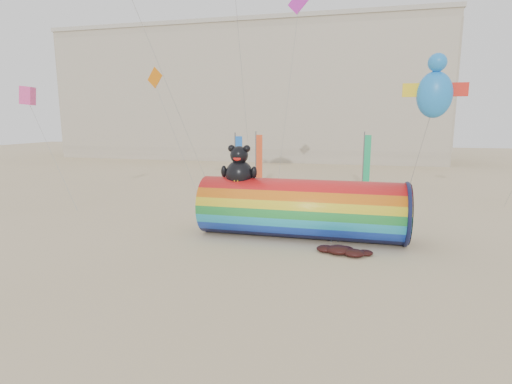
% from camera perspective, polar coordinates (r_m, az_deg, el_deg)
% --- Properties ---
extents(ground, '(160.00, 160.00, 0.00)m').
position_cam_1_polar(ground, '(20.62, -2.37, -7.24)').
color(ground, '#CCB58C').
rests_on(ground, ground).
extents(hotel_building, '(60.40, 15.40, 20.60)m').
position_cam_1_polar(hotel_building, '(67.27, -1.30, 13.77)').
color(hotel_building, '#B7AD99').
rests_on(hotel_building, ground).
extents(windsock_assembly, '(10.76, 3.28, 4.96)m').
position_cam_1_polar(windsock_assembly, '(21.28, 6.42, -2.16)').
color(windsock_assembly, red).
rests_on(windsock_assembly, ground).
extents(kite_handler, '(0.77, 0.65, 1.80)m').
position_cam_1_polar(kite_handler, '(20.91, 11.18, -4.61)').
color(kite_handler, slate).
rests_on(kite_handler, ground).
extents(fabric_bundle, '(2.62, 1.35, 0.41)m').
position_cam_1_polar(fabric_bundle, '(19.31, 12.34, -8.17)').
color(fabric_bundle, '#3F0F0B').
rests_on(fabric_bundle, ground).
extents(festival_banners, '(10.85, 5.27, 5.20)m').
position_cam_1_polar(festival_banners, '(34.64, 4.67, 4.33)').
color(festival_banners, '#59595E').
rests_on(festival_banners, ground).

